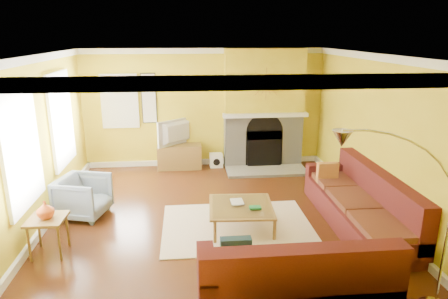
{
  "coord_description": "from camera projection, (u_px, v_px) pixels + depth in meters",
  "views": [
    {
      "loc": [
        -0.44,
        -6.11,
        3.02
      ],
      "look_at": [
        0.2,
        0.4,
        1.1
      ],
      "focal_mm": 32.0,
      "sensor_mm": 36.0,
      "label": 1
    }
  ],
  "objects": [
    {
      "name": "floor",
      "position": [
        214.0,
        220.0,
        6.73
      ],
      "size": [
        5.5,
        6.0,
        0.02
      ],
      "primitive_type": "cube",
      "color": "#5B2C13",
      "rests_on": "ground"
    },
    {
      "name": "ceiling",
      "position": [
        213.0,
        54.0,
        5.97
      ],
      "size": [
        5.5,
        6.0,
        0.02
      ],
      "primitive_type": "cube",
      "color": "white",
      "rests_on": "ground"
    },
    {
      "name": "wall_back",
      "position": [
        204.0,
        108.0,
        9.22
      ],
      "size": [
        5.5,
        0.02,
        2.7
      ],
      "primitive_type": "cube",
      "color": "yellow",
      "rests_on": "ground"
    },
    {
      "name": "wall_front",
      "position": [
        239.0,
        232.0,
        3.47
      ],
      "size": [
        5.5,
        0.02,
        2.7
      ],
      "primitive_type": "cube",
      "color": "yellow",
      "rests_on": "ground"
    },
    {
      "name": "wall_left",
      "position": [
        34.0,
        147.0,
        6.09
      ],
      "size": [
        0.02,
        6.0,
        2.7
      ],
      "primitive_type": "cube",
      "color": "yellow",
      "rests_on": "ground"
    },
    {
      "name": "wall_right",
      "position": [
        380.0,
        138.0,
        6.61
      ],
      "size": [
        0.02,
        6.0,
        2.7
      ],
      "primitive_type": "cube",
      "color": "yellow",
      "rests_on": "ground"
    },
    {
      "name": "baseboard",
      "position": [
        214.0,
        216.0,
        6.71
      ],
      "size": [
        5.5,
        6.0,
        0.12
      ],
      "primitive_type": null,
      "color": "white",
      "rests_on": "floor"
    },
    {
      "name": "crown_molding",
      "position": [
        213.0,
        59.0,
        5.99
      ],
      "size": [
        5.5,
        6.0,
        0.12
      ],
      "primitive_type": null,
      "color": "white",
      "rests_on": "ceiling"
    },
    {
      "name": "window_left_near",
      "position": [
        60.0,
        119.0,
        7.29
      ],
      "size": [
        0.06,
        1.22,
        1.72
      ],
      "primitive_type": "cube",
      "color": "white",
      "rests_on": "wall_left"
    },
    {
      "name": "window_left_far",
      "position": [
        20.0,
        148.0,
        5.48
      ],
      "size": [
        0.06,
        1.22,
        1.72
      ],
      "primitive_type": "cube",
      "color": "white",
      "rests_on": "wall_left"
    },
    {
      "name": "window_back",
      "position": [
        120.0,
        101.0,
        8.94
      ],
      "size": [
        0.82,
        0.06,
        1.22
      ],
      "primitive_type": "cube",
      "color": "white",
      "rests_on": "wall_back"
    },
    {
      "name": "wall_art",
      "position": [
        149.0,
        98.0,
        9.0
      ],
      "size": [
        0.34,
        0.04,
        1.14
      ],
      "primitive_type": "cube",
      "color": "white",
      "rests_on": "wall_back"
    },
    {
      "name": "fireplace",
      "position": [
        264.0,
        109.0,
        9.15
      ],
      "size": [
        1.8,
        0.4,
        2.7
      ],
      "primitive_type": null,
      "color": "#9F9C96",
      "rests_on": "floor"
    },
    {
      "name": "mantel",
      "position": [
        265.0,
        115.0,
        8.95
      ],
      "size": [
        1.92,
        0.22,
        0.08
      ],
      "primitive_type": "cube",
      "color": "white",
      "rests_on": "fireplace"
    },
    {
      "name": "hearth",
      "position": [
        267.0,
        171.0,
        8.99
      ],
      "size": [
        1.8,
        0.7,
        0.06
      ],
      "primitive_type": "cube",
      "color": "#9F9C96",
      "rests_on": "floor"
    },
    {
      "name": "sunburst",
      "position": [
        266.0,
        84.0,
        8.76
      ],
      "size": [
        0.7,
        0.04,
        0.7
      ],
      "primitive_type": null,
      "color": "olive",
      "rests_on": "fireplace"
    },
    {
      "name": "rug",
      "position": [
        237.0,
        226.0,
        6.47
      ],
      "size": [
        2.4,
        1.8,
        0.02
      ],
      "primitive_type": "cube",
      "color": "beige",
      "rests_on": "floor"
    },
    {
      "name": "sectional_sofa",
      "position": [
        299.0,
        214.0,
        5.9
      ],
      "size": [
        3.1,
        3.7,
        0.9
      ],
      "primitive_type": null,
      "color": "#551B1B",
      "rests_on": "floor"
    },
    {
      "name": "coffee_table",
      "position": [
        241.0,
        217.0,
        6.37
      ],
      "size": [
        1.06,
        1.06,
        0.4
      ],
      "primitive_type": null,
      "rotation": [
        0.0,
        0.0,
        -0.06
      ],
      "color": "white",
      "rests_on": "floor"
    },
    {
      "name": "media_console",
      "position": [
        180.0,
        156.0,
        9.22
      ],
      "size": [
        1.0,
        0.45,
        0.55
      ],
      "primitive_type": "cube",
      "color": "olive",
      "rests_on": "floor"
    },
    {
      "name": "tv",
      "position": [
        179.0,
        133.0,
        9.06
      ],
      "size": [
        0.87,
        0.77,
        0.59
      ],
      "primitive_type": "imported",
      "rotation": [
        0.0,
        0.0,
        3.85
      ],
      "color": "black",
      "rests_on": "media_console"
    },
    {
      "name": "subwoofer",
      "position": [
        216.0,
        160.0,
        9.36
      ],
      "size": [
        0.3,
        0.3,
        0.3
      ],
      "primitive_type": "cube",
      "color": "white",
      "rests_on": "floor"
    },
    {
      "name": "armchair",
      "position": [
        83.0,
        197.0,
        6.76
      ],
      "size": [
        0.95,
        0.93,
        0.71
      ],
      "primitive_type": "imported",
      "rotation": [
        0.0,
        0.0,
        1.31
      ],
      "color": "gray",
      "rests_on": "floor"
    },
    {
      "name": "side_table",
      "position": [
        49.0,
        236.0,
        5.61
      ],
      "size": [
        0.52,
        0.52,
        0.55
      ],
      "primitive_type": null,
      "rotation": [
        0.0,
        0.0,
        -0.03
      ],
      "color": "olive",
      "rests_on": "floor"
    },
    {
      "name": "vase",
      "position": [
        45.0,
        210.0,
        5.5
      ],
      "size": [
        0.3,
        0.3,
        0.25
      ],
      "primitive_type": "imported",
      "rotation": [
        0.0,
        0.0,
        -0.29
      ],
      "color": "#CD4F19",
      "rests_on": "side_table"
    },
    {
      "name": "book",
      "position": [
        231.0,
        202.0,
        6.4
      ],
      "size": [
        0.21,
        0.27,
        0.03
      ],
      "primitive_type": "imported",
      "rotation": [
        0.0,
        0.0,
        0.03
      ],
      "color": "white",
      "rests_on": "coffee_table"
    },
    {
      "name": "arc_lamp",
      "position": [
        397.0,
        228.0,
        4.15
      ],
      "size": [
        1.35,
        0.36,
        2.12
      ],
      "primitive_type": null,
      "color": "silver",
      "rests_on": "floor"
    }
  ]
}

